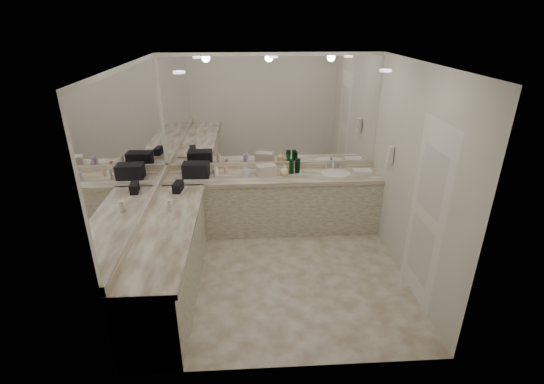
{
  "coord_description": "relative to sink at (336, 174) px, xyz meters",
  "views": [
    {
      "loc": [
        -0.34,
        -4.23,
        3.04
      ],
      "look_at": [
        -0.05,
        0.4,
        0.98
      ],
      "focal_mm": 26.0,
      "sensor_mm": 36.0,
      "label": 1
    }
  ],
  "objects": [
    {
      "name": "lotion_left",
      "position": [
        -2.25,
        -1.1,
        0.08
      ],
      "size": [
        0.06,
        0.06,
        0.14
      ],
      "primitive_type": "cylinder",
      "color": "white",
      "rests_on": "vanity_left_top"
    },
    {
      "name": "amenity_bottle_6",
      "position": [
        -1.64,
        0.1,
        0.06
      ],
      "size": [
        0.05,
        0.05,
        0.11
      ],
      "primitive_type": "cylinder",
      "color": "#E0B28C",
      "rests_on": "vanity_back_top"
    },
    {
      "name": "hand_towel",
      "position": [
        0.41,
        0.01,
        0.03
      ],
      "size": [
        0.27,
        0.18,
        0.04
      ],
      "primitive_type": "cube",
      "rotation": [
        0.0,
        0.0,
        0.02
      ],
      "color": "white",
      "rests_on": "vanity_back_top"
    },
    {
      "name": "mirror_back",
      "position": [
        -0.95,
        0.29,
        0.88
      ],
      "size": [
        3.12,
        0.01,
        1.55
      ],
      "primitive_type": "cube",
      "color": "white",
      "rests_on": "wall_back"
    },
    {
      "name": "green_bottle_2",
      "position": [
        -0.57,
        0.07,
        0.11
      ],
      "size": [
        0.07,
        0.07,
        0.22
      ],
      "primitive_type": "cylinder",
      "color": "#0D4C22",
      "rests_on": "vanity_back_top"
    },
    {
      "name": "soap_bottle_a",
      "position": [
        -1.77,
        -0.02,
        0.1
      ],
      "size": [
        0.08,
        0.08,
        0.18
      ],
      "primitive_type": "imported",
      "rotation": [
        0.0,
        0.0,
        -0.22
      ],
      "color": "white",
      "rests_on": "vanity_back_top"
    },
    {
      "name": "backsplash_left",
      "position": [
        -2.53,
        -1.2,
        0.05
      ],
      "size": [
        0.04,
        3.0,
        0.1
      ],
      "primitive_type": "cube",
      "color": "beige",
      "rests_on": "vanity_left_top"
    },
    {
      "name": "amenity_bottle_5",
      "position": [
        -1.82,
        0.11,
        0.04
      ],
      "size": [
        0.05,
        0.05,
        0.06
      ],
      "primitive_type": "cylinder",
      "color": "#9966B2",
      "rests_on": "vanity_back_top"
    },
    {
      "name": "cream_cosmetic_case",
      "position": [
        -1.04,
        -0.0,
        0.09
      ],
      "size": [
        0.32,
        0.24,
        0.16
      ],
      "primitive_type": "cube",
      "rotation": [
        0.0,
        0.0,
        0.24
      ],
      "color": "beige",
      "rests_on": "vanity_back_top"
    },
    {
      "name": "faucet",
      "position": [
        0.0,
        0.21,
        0.07
      ],
      "size": [
        0.24,
        0.16,
        0.14
      ],
      "primitive_type": "cube",
      "color": "silver",
      "rests_on": "vanity_back_top"
    },
    {
      "name": "vanity_left_base",
      "position": [
        -2.25,
        -1.5,
        -0.48
      ],
      "size": [
        0.6,
        2.4,
        0.84
      ],
      "primitive_type": "cube",
      "color": "beige",
      "rests_on": "floor"
    },
    {
      "name": "amenity_bottle_4",
      "position": [
        -1.36,
        -0.01,
        0.06
      ],
      "size": [
        0.04,
        0.04,
        0.11
      ],
      "primitive_type": "cylinder",
      "color": "#9966B2",
      "rests_on": "vanity_back_top"
    },
    {
      "name": "amenity_bottle_0",
      "position": [
        -1.08,
        -0.03,
        0.06
      ],
      "size": [
        0.05,
        0.05,
        0.11
      ],
      "primitive_type": "cylinder",
      "color": "white",
      "rests_on": "vanity_back_top"
    },
    {
      "name": "soap_bottle_b",
      "position": [
        -1.34,
        -0.06,
        0.1
      ],
      "size": [
        0.08,
        0.09,
        0.18
      ],
      "primitive_type": "imported",
      "rotation": [
        0.0,
        0.0,
        0.03
      ],
      "color": "silver",
      "rests_on": "vanity_back_top"
    },
    {
      "name": "wall_right",
      "position": [
        0.65,
        -1.2,
        0.41
      ],
      "size": [
        0.02,
        3.0,
        2.6
      ],
      "primitive_type": "cube",
      "color": "silver",
      "rests_on": "floor"
    },
    {
      "name": "wall_back",
      "position": [
        -0.95,
        0.3,
        0.41
      ],
      "size": [
        3.2,
        0.02,
        2.6
      ],
      "primitive_type": "cube",
      "color": "silver",
      "rests_on": "floor"
    },
    {
      "name": "mirror_left",
      "position": [
        -2.54,
        -1.2,
        0.88
      ],
      "size": [
        0.01,
        2.92,
        1.55
      ],
      "primitive_type": "cube",
      "color": "white",
      "rests_on": "wall_left"
    },
    {
      "name": "black_toiletry_bag",
      "position": [
        -2.07,
        0.01,
        0.11
      ],
      "size": [
        0.38,
        0.25,
        0.22
      ],
      "primitive_type": "cube",
      "rotation": [
        0.0,
        0.0,
        -0.03
      ],
      "color": "black",
      "rests_on": "vanity_back_top"
    },
    {
      "name": "green_bottle_1",
      "position": [
        -0.66,
        0.06,
        0.11
      ],
      "size": [
        0.07,
        0.07,
        0.21
      ],
      "primitive_type": "cylinder",
      "color": "#0D4C22",
      "rests_on": "vanity_back_top"
    },
    {
      "name": "amenity_bottle_1",
      "position": [
        -0.53,
        -0.07,
        0.05
      ],
      "size": [
        0.04,
        0.04,
        0.09
      ],
      "primitive_type": "cylinder",
      "color": "silver",
      "rests_on": "vanity_back_top"
    },
    {
      "name": "vanity_back_base",
      "position": [
        -0.95,
        0.0,
        -0.48
      ],
      "size": [
        3.2,
        0.6,
        0.84
      ],
      "primitive_type": "cube",
      "color": "beige",
      "rests_on": "floor"
    },
    {
      "name": "ceiling",
      "position": [
        -0.95,
        -1.2,
        1.71
      ],
      "size": [
        3.2,
        3.2,
        0.0
      ],
      "primitive_type": "plane",
      "color": "white",
      "rests_on": "floor"
    },
    {
      "name": "amenity_bottle_3",
      "position": [
        -1.31,
        0.07,
        0.05
      ],
      "size": [
        0.04,
        0.04,
        0.08
      ],
      "primitive_type": "cylinder",
      "color": "white",
      "rests_on": "vanity_back_top"
    },
    {
      "name": "vanity_back_top",
      "position": [
        -0.95,
        -0.01,
        -0.03
      ],
      "size": [
        3.2,
        0.64,
        0.06
      ],
      "primitive_type": "cube",
      "color": "beige",
      "rests_on": "vanity_back_base"
    },
    {
      "name": "wall_phone",
      "position": [
        0.61,
        -0.5,
        0.46
      ],
      "size": [
        0.06,
        0.1,
        0.24
      ],
      "primitive_type": "cube",
      "color": "white",
      "rests_on": "wall_right"
    },
    {
      "name": "soap_bottle_c",
      "position": [
        -0.77,
        -0.03,
        0.09
      ],
      "size": [
        0.16,
        0.16,
        0.17
      ],
      "primitive_type": "imported",
      "rotation": [
        0.0,
        0.0,
        0.3
      ],
      "color": "#FFECA0",
      "rests_on": "vanity_back_top"
    },
    {
      "name": "floor",
      "position": [
        -0.95,
        -1.2,
        -0.9
      ],
      "size": [
        3.2,
        3.2,
        0.0
      ],
      "primitive_type": "plane",
      "color": "beige",
      "rests_on": "ground"
    },
    {
      "name": "amenity_bottle_2",
      "position": [
        -0.72,
        0.09,
        0.05
      ],
      "size": [
        0.06,
        0.06,
        0.09
      ],
      "primitive_type": "cylinder",
      "color": "#E0B28C",
      "rests_on": "vanity_back_top"
    },
    {
      "name": "black_bag_spill",
      "position": [
        -2.25,
        -0.51,
        0.07
      ],
      "size": [
        0.13,
        0.24,
        0.12
      ],
      "primitive_type": "cube",
      "rotation": [
        0.0,
        0.0,
        -0.11
      ],
      "color": "black",
      "rests_on": "vanity_left_top"
    },
    {
      "name": "door",
      "position": [
        0.64,
        -1.7,
        0.16
      ],
      "size": [
        0.02,
        0.82,
        2.1
      ],
      "primitive_type": "cube",
      "color": "white",
      "rests_on": "wall_right"
    },
    {
      "name": "backsplash_back",
      "position": [
        -0.95,
        0.28,
        0.05
      ],
      "size": [
        3.2,
        0.04,
        0.1
      ],
      "primitive_type": "cube",
      "color": "beige",
      "rests_on": "vanity_back_top"
    },
    {
      "name": "wall_left",
      "position": [
        -2.55,
        -1.2,
        0.41
      ],
      "size": [
        0.02,
        3.0,
        2.6
      ],
      "primitive_type": "cube",
      "color": "silver",
      "rests_on": "floor"
    },
    {
      "name": "green_bottle_0",
      "position": [
        -0.55,
        0.11,
        0.11
      ],
      "size": [
        0.07,
        0.07,
        0.2
      ],
      "primitive_type": "cylinder",
      "color": "#0D4C22",
      "rests_on": "vanity_back_top"
    },
    {
      "name": "vanity_left_top",
      "position": [
        -2.24,
        -1.5,
        -0.03
      ],
      "size": [
        0.64,
        2.42,
        0.06
      ],
      "primitive_type": "cube",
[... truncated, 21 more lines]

